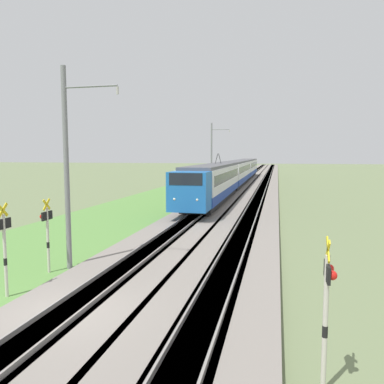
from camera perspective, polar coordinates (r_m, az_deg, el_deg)
ground_plane at (r=12.65m, az=-18.62°, el=-18.19°), size 400.00×400.00×0.00m
ballast_main at (r=60.33m, az=6.93°, el=1.03°), size 240.00×4.40×0.30m
ballast_adjacent at (r=60.04m, az=10.90°, el=0.95°), size 240.00×4.40×0.30m
track_main at (r=60.32m, az=6.93°, el=1.04°), size 240.00×1.57×0.45m
track_adjacent at (r=60.04m, az=10.90°, el=0.96°), size 240.00×1.57×0.45m
grass_verge at (r=61.38m, az=0.71°, el=1.07°), size 240.00×8.61×0.12m
passenger_train at (r=58.02m, az=6.74°, el=3.11°), size 64.61×2.99×5.17m
crossing_signal_near at (r=14.51m, az=-26.73°, el=-6.75°), size 0.70×0.23×3.42m
crossing_signal_far at (r=8.62m, az=19.86°, el=-15.14°), size 0.70×0.23×3.36m
crossing_signal_aux at (r=16.77m, az=-21.21°, el=-5.27°), size 0.70×0.23×3.25m
catenary_mast_near at (r=16.75m, az=-18.42°, el=3.54°), size 0.22×2.56×8.73m
catenary_mast_mid at (r=50.94m, az=3.04°, el=5.43°), size 0.22×2.56×9.29m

